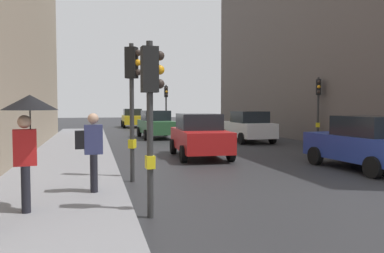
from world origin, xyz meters
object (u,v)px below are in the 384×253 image
(traffic_light_mid_street, at_px, (318,98))
(car_white_compact, at_px, (248,127))
(car_yellow_taxi, at_px, (133,118))
(car_green_estate, at_px, (156,124))
(traffic_light_far_median, at_px, (166,100))
(pedestrian_with_grey_backpack, at_px, (91,147))
(car_red_sedan, at_px, (200,136))
(traffic_light_near_right, at_px, (132,87))
(car_blue_van, at_px, (366,143))
(pedestrian_with_umbrella, at_px, (28,120))
(traffic_light_near_left, at_px, (151,97))

(traffic_light_mid_street, bearing_deg, car_white_compact, 142.36)
(car_yellow_taxi, height_order, car_green_estate, same)
(traffic_light_far_median, height_order, pedestrian_with_grey_backpack, traffic_light_far_median)
(traffic_light_mid_street, xyz_separation_m, car_red_sedan, (-7.45, -3.33, -1.60))
(traffic_light_mid_street, height_order, traffic_light_far_median, traffic_light_far_median)
(pedestrian_with_grey_backpack, bearing_deg, traffic_light_near_right, 57.42)
(car_green_estate, height_order, pedestrian_with_grey_backpack, pedestrian_with_grey_backpack)
(car_blue_van, height_order, pedestrian_with_umbrella, pedestrian_with_umbrella)
(pedestrian_with_grey_backpack, bearing_deg, car_green_estate, 76.04)
(car_blue_van, bearing_deg, traffic_light_mid_street, 68.47)
(car_green_estate, relative_size, car_white_compact, 1.01)
(traffic_light_near_right, xyz_separation_m, car_green_estate, (2.83, 14.05, -1.73))
(car_blue_van, relative_size, car_red_sedan, 1.01)
(traffic_light_far_median, bearing_deg, car_red_sedan, -95.06)
(car_green_estate, relative_size, car_blue_van, 0.99)
(traffic_light_near_right, bearing_deg, car_green_estate, 78.63)
(traffic_light_far_median, bearing_deg, pedestrian_with_grey_backpack, -104.76)
(traffic_light_near_right, height_order, car_green_estate, traffic_light_near_right)
(car_yellow_taxi, relative_size, pedestrian_with_umbrella, 1.97)
(traffic_light_mid_street, relative_size, traffic_light_near_right, 0.95)
(traffic_light_mid_street, xyz_separation_m, car_yellow_taxi, (-8.05, 18.78, -1.60))
(car_green_estate, relative_size, car_red_sedan, 0.99)
(traffic_light_far_median, distance_m, car_white_compact, 9.71)
(car_green_estate, bearing_deg, traffic_light_near_left, -99.12)
(car_white_compact, bearing_deg, traffic_light_near_left, -118.82)
(traffic_light_mid_street, relative_size, car_white_compact, 0.85)
(car_blue_van, bearing_deg, traffic_light_near_right, -178.80)
(traffic_light_near_left, bearing_deg, traffic_light_near_right, 90.07)
(traffic_light_near_left, relative_size, traffic_light_far_median, 0.89)
(traffic_light_far_median, xyz_separation_m, car_red_sedan, (-1.30, -14.71, -1.66))
(traffic_light_near_left, bearing_deg, car_yellow_taxi, 85.23)
(traffic_light_far_median, height_order, car_white_compact, traffic_light_far_median)
(traffic_light_near_right, relative_size, car_white_compact, 0.89)
(car_red_sedan, bearing_deg, pedestrian_with_umbrella, -124.88)
(car_red_sedan, bearing_deg, traffic_light_far_median, 84.94)
(pedestrian_with_umbrella, xyz_separation_m, pedestrian_with_grey_backpack, (1.10, 1.41, -0.68))
(traffic_light_far_median, xyz_separation_m, car_white_compact, (3.12, -9.05, -1.66))
(car_yellow_taxi, height_order, pedestrian_with_grey_backpack, pedestrian_with_grey_backpack)
(car_red_sedan, distance_m, pedestrian_with_umbrella, 9.32)
(traffic_light_near_left, height_order, traffic_light_near_right, traffic_light_near_right)
(traffic_light_near_right, xyz_separation_m, pedestrian_with_umbrella, (-2.19, -3.11, -0.77))
(traffic_light_near_right, relative_size, car_blue_van, 0.87)
(car_green_estate, height_order, pedestrian_with_umbrella, pedestrian_with_umbrella)
(pedestrian_with_umbrella, bearing_deg, traffic_light_mid_street, 40.60)
(car_red_sedan, bearing_deg, pedestrian_with_grey_backpack, -124.16)
(car_green_estate, bearing_deg, car_white_compact, -39.61)
(pedestrian_with_grey_backpack, bearing_deg, car_white_compact, 53.98)
(car_blue_van, distance_m, pedestrian_with_grey_backpack, 8.84)
(traffic_light_mid_street, height_order, pedestrian_with_grey_backpack, traffic_light_mid_street)
(pedestrian_with_umbrella, height_order, pedestrian_with_grey_backpack, pedestrian_with_umbrella)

